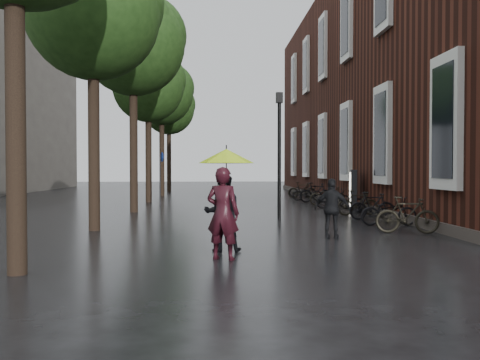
{
  "coord_description": "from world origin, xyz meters",
  "views": [
    {
      "loc": [
        -0.76,
        -7.6,
        1.77
      ],
      "look_at": [
        0.01,
        6.19,
        1.45
      ],
      "focal_mm": 38.0,
      "sensor_mm": 36.0,
      "label": 1
    }
  ],
  "objects": [
    {
      "name": "person_black",
      "position": [
        -0.53,
        3.12,
        0.82
      ],
      "size": [
        0.82,
        0.65,
        1.65
      ],
      "primitive_type": "imported",
      "rotation": [
        0.0,
        0.0,
        3.17
      ],
      "color": "black",
      "rests_on": "ground"
    },
    {
      "name": "lime_umbrella",
      "position": [
        -0.47,
        2.71,
        2.02
      ],
      "size": [
        1.14,
        1.14,
        1.67
      ],
      "rotation": [
        0.0,
        0.0,
        -0.03
      ],
      "color": "black",
      "rests_on": "ground"
    },
    {
      "name": "parked_bicycles",
      "position": [
        4.64,
        14.65,
        0.46
      ],
      "size": [
        2.01,
        18.52,
        1.03
      ],
      "color": "black",
      "rests_on": "ground"
    },
    {
      "name": "cycle_sign",
      "position": [
        -3.23,
        17.14,
        1.68
      ],
      "size": [
        0.13,
        0.46,
        2.54
      ],
      "rotation": [
        0.0,
        0.0,
        0.33
      ],
      "color": "#262628",
      "rests_on": "ground"
    },
    {
      "name": "ad_lightbox",
      "position": [
        5.05,
        12.97,
        0.86
      ],
      "size": [
        0.26,
        1.13,
        1.71
      ],
      "rotation": [
        0.0,
        0.0,
        -0.24
      ],
      "color": "black",
      "rests_on": "ground"
    },
    {
      "name": "brick_building",
      "position": [
        10.47,
        19.46,
        5.99
      ],
      "size": [
        10.2,
        33.2,
        12.0
      ],
      "color": "#38160F",
      "rests_on": "ground"
    },
    {
      "name": "person_burgundy",
      "position": [
        -0.55,
        2.19,
        0.9
      ],
      "size": [
        0.77,
        0.64,
        1.8
      ],
      "primitive_type": "imported",
      "rotation": [
        0.0,
        0.0,
        2.77
      ],
      "color": "black",
      "rests_on": "ground"
    },
    {
      "name": "street_trees",
      "position": [
        -3.99,
        15.91,
        6.34
      ],
      "size": [
        4.33,
        34.03,
        8.91
      ],
      "color": "black",
      "rests_on": "ground"
    },
    {
      "name": "pedestrian_walking",
      "position": [
        2.26,
        4.98,
        0.76
      ],
      "size": [
        0.96,
        0.66,
        1.51
      ],
      "primitive_type": "imported",
      "rotation": [
        0.0,
        0.0,
        2.78
      ],
      "color": "black",
      "rests_on": "ground"
    },
    {
      "name": "ground",
      "position": [
        0.0,
        0.0,
        0.0
      ],
      "size": [
        120.0,
        120.0,
        0.0
      ],
      "primitive_type": "plane",
      "color": "black"
    },
    {
      "name": "lamp_post",
      "position": [
        1.59,
        10.02,
        2.68
      ],
      "size": [
        0.23,
        0.23,
        4.41
      ],
      "rotation": [
        0.0,
        0.0,
        0.32
      ],
      "color": "black",
      "rests_on": "ground"
    }
  ]
}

